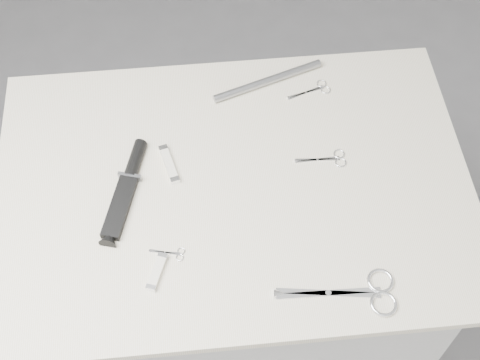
{
  "coord_description": "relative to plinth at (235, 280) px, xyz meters",
  "views": [
    {
      "loc": [
        -0.06,
        -0.77,
        2.09
      ],
      "look_at": [
        0.01,
        0.01,
        0.92
      ],
      "focal_mm": 50.0,
      "sensor_mm": 36.0,
      "label": 1
    }
  ],
  "objects": [
    {
      "name": "ground",
      "position": [
        0.0,
        0.0,
        -0.46
      ],
      "size": [
        4.0,
        4.0,
        0.01
      ],
      "primitive_type": "cube",
      "color": "slate",
      "rests_on": "ground"
    },
    {
      "name": "plinth",
      "position": [
        0.0,
        0.0,
        0.0
      ],
      "size": [
        0.9,
        0.6,
        0.9
      ],
      "primitive_type": "cube",
      "color": "beige",
      "rests_on": "ground"
    },
    {
      "name": "display_board",
      "position": [
        0.0,
        0.0,
        0.46
      ],
      "size": [
        1.0,
        0.7,
        0.02
      ],
      "primitive_type": "cube",
      "color": "beige",
      "rests_on": "plinth"
    },
    {
      "name": "large_shears",
      "position": [
        0.22,
        -0.27,
        0.47
      ],
      "size": [
        0.23,
        0.1,
        0.01
      ],
      "rotation": [
        0.0,
        0.0,
        -0.09
      ],
      "color": "white",
      "rests_on": "display_board"
    },
    {
      "name": "embroidery_scissors_a",
      "position": [
        0.21,
        0.04,
        0.47
      ],
      "size": [
        0.11,
        0.05,
        0.0
      ],
      "rotation": [
        0.0,
        0.0,
        -0.02
      ],
      "color": "white",
      "rests_on": "display_board"
    },
    {
      "name": "embroidery_scissors_b",
      "position": [
        0.21,
        0.24,
        0.47
      ],
      "size": [
        0.1,
        0.06,
        0.0
      ],
      "rotation": [
        0.0,
        0.0,
        0.3
      ],
      "color": "white",
      "rests_on": "display_board"
    },
    {
      "name": "tiny_scissors",
      "position": [
        -0.14,
        -0.15,
        0.47
      ],
      "size": [
        0.07,
        0.03,
        0.0
      ],
      "rotation": [
        0.0,
        0.0,
        -0.23
      ],
      "color": "white",
      "rests_on": "display_board"
    },
    {
      "name": "sheathed_knife",
      "position": [
        -0.22,
        0.01,
        0.48
      ],
      "size": [
        0.1,
        0.24,
        0.03
      ],
      "rotation": [
        0.0,
        0.0,
        1.29
      ],
      "color": "black",
      "rests_on": "display_board"
    },
    {
      "name": "pocket_knife_a",
      "position": [
        -0.13,
        0.06,
        0.48
      ],
      "size": [
        0.04,
        0.1,
        0.01
      ],
      "rotation": [
        0.0,
        0.0,
        1.82
      ],
      "color": "silver",
      "rests_on": "display_board"
    },
    {
      "name": "pocket_knife_b",
      "position": [
        -0.17,
        -0.19,
        0.48
      ],
      "size": [
        0.04,
        0.08,
        0.01
      ],
      "rotation": [
        0.0,
        0.0,
        1.21
      ],
      "color": "silver",
      "rests_on": "display_board"
    },
    {
      "name": "metal_rail",
      "position": [
        0.1,
        0.27,
        0.48
      ],
      "size": [
        0.26,
        0.11,
        0.02
      ],
      "primitive_type": "cylinder",
      "rotation": [
        0.0,
        1.57,
        0.33
      ],
      "color": "gray",
      "rests_on": "display_board"
    }
  ]
}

